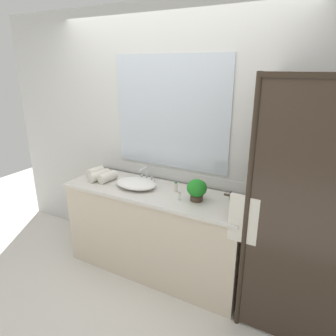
{
  "coord_description": "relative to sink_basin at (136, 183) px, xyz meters",
  "views": [
    {
      "loc": [
        1.39,
        -2.27,
        2.03
      ],
      "look_at": [
        0.15,
        0.0,
        1.15
      ],
      "focal_mm": 32.16,
      "sensor_mm": 36.0,
      "label": 1
    }
  ],
  "objects": [
    {
      "name": "amenity_bottle_body_wash",
      "position": [
        0.51,
        -0.06,
        -0.0
      ],
      "size": [
        0.03,
        0.03,
        0.08
      ],
      "color": "white",
      "rests_on": "vanity_cabinet"
    },
    {
      "name": "sink_basin",
      "position": [
        0.0,
        0.0,
        0.0
      ],
      "size": [
        0.43,
        0.3,
        0.08
      ],
      "primitive_type": "ellipsoid",
      "color": "white",
      "rests_on": "vanity_cabinet"
    },
    {
      "name": "potted_plant",
      "position": [
        0.64,
        0.0,
        0.07
      ],
      "size": [
        0.18,
        0.18,
        0.2
      ],
      "color": "#473828",
      "rests_on": "vanity_cabinet"
    },
    {
      "name": "rolled_towel_near_edge",
      "position": [
        -0.56,
        0.05,
        0.01
      ],
      "size": [
        0.13,
        0.2,
        0.09
      ],
      "primitive_type": "cylinder",
      "rotation": [
        1.57,
        0.0,
        -0.19
      ],
      "color": "silver",
      "rests_on": "vanity_cabinet"
    },
    {
      "name": "soap_dish",
      "position": [
        0.54,
        0.17,
        -0.03
      ],
      "size": [
        0.1,
        0.07,
        0.04
      ],
      "color": "silver",
      "rests_on": "vanity_cabinet"
    },
    {
      "name": "shower_enclosure",
      "position": [
        1.47,
        -0.17,
        0.08
      ],
      "size": [
        1.2,
        0.59,
        2.0
      ],
      "color": "#2D2319",
      "rests_on": "ground_plane"
    },
    {
      "name": "amenity_bottle_lotion",
      "position": [
        0.91,
        0.15,
        -0.0
      ],
      "size": [
        0.03,
        0.03,
        0.08
      ],
      "color": "#4C7056",
      "rests_on": "vanity_cabinet"
    },
    {
      "name": "faucet",
      "position": [
        -0.0,
        0.18,
        0.01
      ],
      "size": [
        0.17,
        0.15,
        0.16
      ],
      "color": "silver",
      "rests_on": "vanity_cabinet"
    },
    {
      "name": "amenity_bottle_conditioner",
      "position": [
        0.4,
        0.08,
        0.01
      ],
      "size": [
        0.03,
        0.03,
        0.1
      ],
      "color": "silver",
      "rests_on": "vanity_cabinet"
    },
    {
      "name": "rolled_towel_middle",
      "position": [
        -0.45,
        -0.01,
        0.01
      ],
      "size": [
        0.13,
        0.25,
        0.09
      ],
      "primitive_type": "cylinder",
      "rotation": [
        1.57,
        0.0,
        -0.14
      ],
      "color": "silver",
      "rests_on": "vanity_cabinet"
    },
    {
      "name": "ground_plane",
      "position": [
        0.2,
        0.02,
        -0.94
      ],
      "size": [
        8.0,
        8.0,
        0.0
      ],
      "primitive_type": "plane",
      "color": "silver"
    },
    {
      "name": "wall_back_with_mirror",
      "position": [
        0.2,
        0.36,
        0.37
      ],
      "size": [
        4.4,
        0.06,
        2.6
      ],
      "color": "silver",
      "rests_on": "ground_plane"
    },
    {
      "name": "vanity_cabinet",
      "position": [
        0.2,
        0.03,
        -0.49
      ],
      "size": [
        1.8,
        0.58,
        0.9
      ],
      "color": "beige",
      "rests_on": "ground_plane"
    },
    {
      "name": "rolled_towel_far_edge",
      "position": [
        -0.34,
        -0.01,
        0.01
      ],
      "size": [
        0.12,
        0.21,
        0.1
      ],
      "primitive_type": "cylinder",
      "rotation": [
        1.57,
        0.0,
        -0.14
      ],
      "color": "silver",
      "rests_on": "vanity_cabinet"
    }
  ]
}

